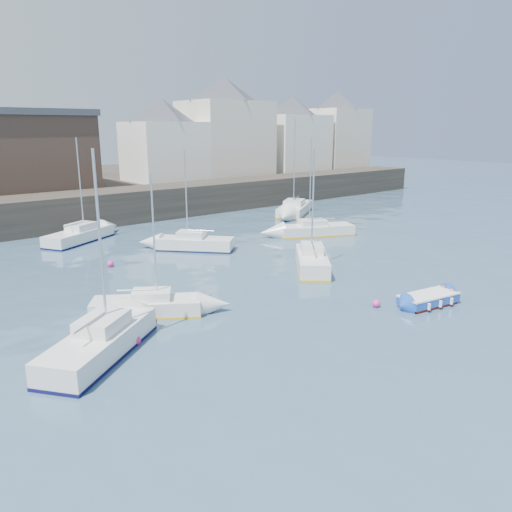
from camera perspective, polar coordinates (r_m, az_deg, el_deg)
water at (r=22.16m, az=20.57°, el=-9.81°), size 220.00×220.00×0.00m
quay_wall at (r=48.60m, az=-17.69°, el=5.26°), size 90.00×5.00×3.00m
land_strip at (r=65.51m, az=-23.77°, el=6.88°), size 90.00×32.00×2.80m
bldg_east_a at (r=64.02m, az=-3.52°, el=14.57°), size 13.36×13.36×11.80m
bldg_east_b at (r=70.74m, az=4.15°, el=13.80°), size 11.88×11.88×9.95m
bldg_east_c at (r=77.24m, az=9.13°, el=14.09°), size 11.14×11.14×10.95m
bldg_east_d at (r=58.72m, az=-10.48°, el=12.95°), size 11.14×11.14×8.95m
blue_dinghy at (r=26.81m, az=19.10°, el=-4.66°), size 3.37×1.95×0.61m
sailboat_a at (r=20.85m, az=-17.37°, el=-9.39°), size 6.13×5.28×8.03m
sailboat_b at (r=24.69m, az=-12.32°, el=-5.57°), size 5.26×4.30×6.72m
sailboat_c at (r=31.82m, az=6.41°, el=-0.49°), size 5.13×5.46×7.49m
sailboat_d at (r=41.86m, az=6.83°, el=3.02°), size 6.49×4.52×7.96m
sailboat_f at (r=36.84m, az=-7.03°, el=1.47°), size 5.07×5.36×7.28m
sailboat_g at (r=52.20m, az=4.45°, el=5.44°), size 7.60×6.29×9.58m
sailboat_h at (r=41.59m, az=-19.53°, el=2.26°), size 6.40×4.76×8.00m
buoy_near at (r=21.68m, az=-13.52°, el=-9.81°), size 0.41×0.41×0.41m
buoy_mid at (r=25.92m, az=13.55°, el=-5.69°), size 0.40×0.40×0.40m
buoy_far at (r=33.62m, az=-16.28°, el=-1.19°), size 0.43×0.43×0.43m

